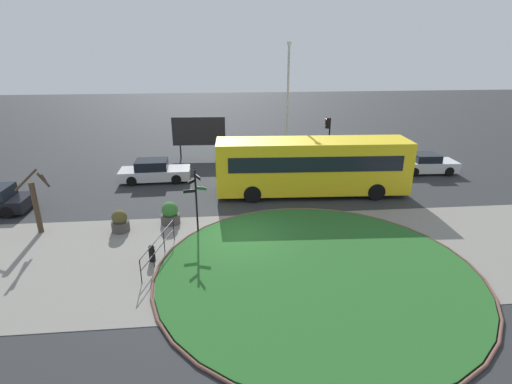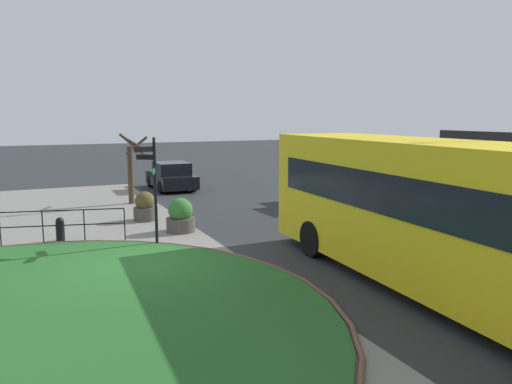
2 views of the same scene
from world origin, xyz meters
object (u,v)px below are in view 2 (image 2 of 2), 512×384
at_px(car_far_lane, 171,177).
at_px(car_trailing, 326,192).
at_px(bus_yellow, 443,214).
at_px(planter_kerbside, 181,217).
at_px(planter_near_signpost, 145,207).
at_px(signpost_directional, 153,183).
at_px(billboard_left, 476,159).
at_px(bollard_foreground, 60,229).
at_px(street_tree_bare, 132,168).

xyz_separation_m(car_far_lane, car_trailing, (7.98, 4.52, -0.01)).
bearing_deg(bus_yellow, planter_kerbside, 26.11).
bearing_deg(planter_near_signpost, signpost_directional, -8.12).
relative_size(bus_yellow, car_far_lane, 2.80).
distance_m(car_trailing, billboard_left, 6.38).
bearing_deg(signpost_directional, bollard_foreground, -125.10).
height_order(car_trailing, billboard_left, billboard_left).
distance_m(bollard_foreground, car_far_lane, 11.17).
distance_m(signpost_directional, bus_yellow, 8.09).
height_order(signpost_directional, bus_yellow, bus_yellow).
bearing_deg(planter_kerbside, car_far_lane, 166.37).
bearing_deg(car_trailing, car_far_lane, -152.10).
relative_size(bollard_foreground, car_far_lane, 0.19).
bearing_deg(signpost_directional, planter_kerbside, 139.30).
relative_size(car_trailing, planter_kerbside, 3.98).
bearing_deg(billboard_left, bollard_foreground, -92.77).
distance_m(bollard_foreground, planter_near_signpost, 3.63).
relative_size(car_far_lane, billboard_left, 0.98).
relative_size(signpost_directional, bollard_foreground, 4.26).
xyz_separation_m(signpost_directional, car_trailing, (-3.14, 8.09, -1.25)).
bearing_deg(planter_kerbside, bus_yellow, 23.49).
relative_size(signpost_directional, billboard_left, 0.78).
bearing_deg(bollard_foreground, car_far_lane, 146.87).
height_order(bus_yellow, car_far_lane, bus_yellow).
xyz_separation_m(bollard_foreground, street_tree_bare, (-5.69, 3.35, 1.21)).
bearing_deg(street_tree_bare, car_trailing, 59.25).
bearing_deg(car_trailing, street_tree_bare, -122.37).
xyz_separation_m(bus_yellow, car_trailing, (-9.74, 3.40, -1.13)).
xyz_separation_m(bollard_foreground, car_far_lane, (-9.35, 6.10, 0.28)).
xyz_separation_m(car_trailing, billboard_left, (2.76, 5.57, 1.43)).
bearing_deg(bus_yellow, planter_near_signpost, 24.59).
xyz_separation_m(signpost_directional, bollard_foreground, (-1.78, -2.53, -1.51)).
relative_size(signpost_directional, car_far_lane, 0.80).
distance_m(planter_near_signpost, planter_kerbside, 2.41).
bearing_deg(planter_kerbside, car_trailing, 104.15).
xyz_separation_m(signpost_directional, planter_kerbside, (-1.41, 1.21, -1.38)).
relative_size(billboard_left, street_tree_bare, 1.32).
height_order(car_trailing, street_tree_bare, street_tree_bare).
bearing_deg(planter_near_signpost, bollard_foreground, -57.61).
height_order(car_far_lane, billboard_left, billboard_left).
distance_m(planter_kerbside, street_tree_bare, 6.17).
distance_m(car_trailing, planter_kerbside, 7.09).
xyz_separation_m(bollard_foreground, bus_yellow, (8.37, 7.22, 1.39)).
bearing_deg(bollard_foreground, street_tree_bare, 149.55).
xyz_separation_m(car_far_lane, planter_kerbside, (9.72, -2.36, -0.15)).
relative_size(car_trailing, planter_near_signpost, 4.17).
relative_size(signpost_directional, planter_near_signpost, 2.95).
relative_size(bollard_foreground, car_trailing, 0.17).
height_order(planter_kerbside, street_tree_bare, street_tree_bare).
distance_m(car_far_lane, car_trailing, 9.17).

